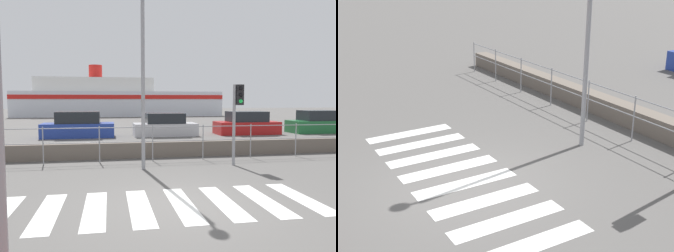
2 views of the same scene
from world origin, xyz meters
The scene contains 11 objects.
ground_plane centered at (0.00, 0.00, 0.00)m, with size 160.00×160.00×0.00m, color #565451.
crosswalk centered at (-0.48, 0.00, 0.00)m, with size 6.75×2.40×0.01m.
seawall centered at (0.00, 5.89, 0.29)m, with size 20.84×0.55×0.59m.
harbor_fence centered at (0.00, 5.02, 0.84)m, with size 18.79×0.04×1.29m.
traffic_light_far centered at (2.69, 3.76, 1.99)m, with size 0.34×0.32×2.70m.
streetlamp centered at (-0.48, 3.52, 3.81)m, with size 0.32×0.88×6.20m.
ferry_boat centered at (-0.67, 39.79, 2.20)m, with size 27.42×7.30×6.96m.
parked_car_blue centered at (-3.33, 13.32, 0.64)m, with size 4.15×1.71×1.51m.
parked_car_silver centered at (1.86, 13.32, 0.59)m, with size 3.85×1.81×1.39m.
parked_car_red centered at (7.23, 13.32, 0.62)m, with size 4.03×1.75×1.46m.
parked_car_green centered at (12.38, 13.32, 0.64)m, with size 3.94×1.78×1.50m.
Camera 1 is at (-1.53, -6.56, 2.19)m, focal length 35.00 mm.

